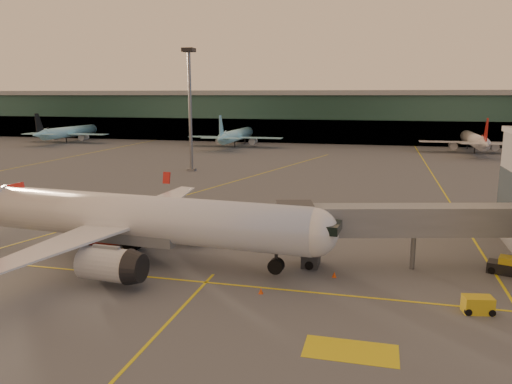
% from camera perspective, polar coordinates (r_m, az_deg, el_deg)
% --- Properties ---
extents(ground, '(600.00, 600.00, 0.00)m').
position_cam_1_polar(ground, '(42.18, -14.64, -11.77)').
color(ground, '#4C4F54').
rests_on(ground, ground).
extents(taxi_markings, '(100.12, 173.00, 0.01)m').
position_cam_1_polar(taxi_markings, '(84.33, -4.62, 0.01)').
color(taxi_markings, yellow).
rests_on(taxi_markings, ground).
extents(terminal, '(400.00, 20.00, 17.60)m').
position_cam_1_polar(terminal, '(176.92, 7.83, 8.56)').
color(terminal, '#19382D').
rests_on(terminal, ground).
extents(mast_west_near, '(2.40, 2.40, 25.60)m').
position_cam_1_polar(mast_west_near, '(107.35, -7.56, 10.29)').
color(mast_west_near, slate).
rests_on(mast_west_near, ground).
extents(distant_aircraft_row, '(290.00, 34.00, 13.00)m').
position_cam_1_polar(distant_aircraft_row, '(157.98, -0.84, 5.19)').
color(distant_aircraft_row, '#95E4FA').
rests_on(distant_aircraft_row, ground).
extents(main_airplane, '(42.63, 38.42, 12.86)m').
position_cam_1_polar(main_airplane, '(50.47, -14.67, -2.98)').
color(main_airplane, white).
rests_on(main_airplane, ground).
extents(jet_bridge, '(26.48, 9.58, 6.21)m').
position_cam_1_polar(jet_bridge, '(49.11, 19.30, -3.40)').
color(jet_bridge, slate).
rests_on(jet_bridge, ground).
extents(catering_truck, '(6.64, 4.50, 4.75)m').
position_cam_1_polar(catering_truck, '(57.51, -17.03, -2.92)').
color(catering_truck, '#9F2016').
rests_on(catering_truck, ground).
extents(gpu_cart, '(2.37, 1.66, 1.28)m').
position_cam_1_polar(gpu_cart, '(41.75, 24.02, -11.71)').
color(gpu_cart, gold).
rests_on(gpu_cart, ground).
extents(pushback_tug, '(3.48, 2.55, 1.61)m').
position_cam_1_polar(pushback_tug, '(51.41, 26.68, -7.66)').
color(pushback_tug, black).
rests_on(pushback_tug, ground).
extents(cone_nose, '(0.41, 0.41, 0.52)m').
position_cam_1_polar(cone_nose, '(45.87, 8.94, -9.31)').
color(cone_nose, '#E3470B').
rests_on(cone_nose, ground).
extents(cone_wing_left, '(0.42, 0.42, 0.53)m').
position_cam_1_polar(cone_wing_left, '(65.92, -8.36, -2.98)').
color(cone_wing_left, '#E3470B').
rests_on(cone_wing_left, ground).
extents(cone_fwd, '(0.39, 0.39, 0.50)m').
position_cam_1_polar(cone_fwd, '(41.84, 0.57, -11.23)').
color(cone_fwd, '#E3470B').
rests_on(cone_fwd, ground).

